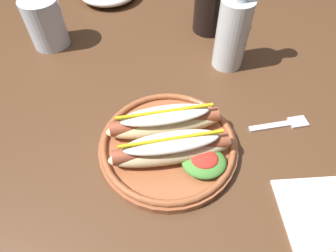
{
  "coord_description": "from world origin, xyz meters",
  "views": [
    {
      "loc": [
        0.05,
        -0.5,
        1.18
      ],
      "look_at": [
        0.05,
        -0.17,
        0.77
      ],
      "focal_mm": 30.47,
      "sensor_mm": 36.0,
      "label": 1
    }
  ],
  "objects_px": {
    "hot_dog_plate": "(169,141)",
    "water_cup": "(45,23)",
    "soda_cup": "(211,9)",
    "fork": "(283,124)",
    "glass_bottle": "(233,29)",
    "napkin": "(321,212)"
  },
  "relations": [
    {
      "from": "soda_cup",
      "to": "fork",
      "type": "bearing_deg",
      "value": -70.8
    },
    {
      "from": "hot_dog_plate",
      "to": "soda_cup",
      "type": "distance_m",
      "value": 0.41
    },
    {
      "from": "hot_dog_plate",
      "to": "soda_cup",
      "type": "relative_size",
      "value": 2.28
    },
    {
      "from": "soda_cup",
      "to": "glass_bottle",
      "type": "relative_size",
      "value": 0.45
    },
    {
      "from": "fork",
      "to": "napkin",
      "type": "xyz_separation_m",
      "value": [
        0.02,
        -0.18,
        -0.0
      ]
    },
    {
      "from": "napkin",
      "to": "water_cup",
      "type": "bearing_deg",
      "value": 140.31
    },
    {
      "from": "hot_dog_plate",
      "to": "napkin",
      "type": "relative_size",
      "value": 1.96
    },
    {
      "from": "water_cup",
      "to": "glass_bottle",
      "type": "height_order",
      "value": "glass_bottle"
    },
    {
      "from": "napkin",
      "to": "soda_cup",
      "type": "bearing_deg",
      "value": 104.41
    },
    {
      "from": "water_cup",
      "to": "napkin",
      "type": "height_order",
      "value": "water_cup"
    },
    {
      "from": "glass_bottle",
      "to": "hot_dog_plate",
      "type": "bearing_deg",
      "value": -118.9
    },
    {
      "from": "fork",
      "to": "soda_cup",
      "type": "xyz_separation_m",
      "value": [
        -0.12,
        0.34,
        0.05
      ]
    },
    {
      "from": "soda_cup",
      "to": "napkin",
      "type": "bearing_deg",
      "value": -75.59
    },
    {
      "from": "hot_dog_plate",
      "to": "water_cup",
      "type": "distance_m",
      "value": 0.45
    },
    {
      "from": "hot_dog_plate",
      "to": "glass_bottle",
      "type": "distance_m",
      "value": 0.29
    },
    {
      "from": "water_cup",
      "to": "napkin",
      "type": "distance_m",
      "value": 0.71
    },
    {
      "from": "glass_bottle",
      "to": "napkin",
      "type": "relative_size",
      "value": 1.92
    },
    {
      "from": "fork",
      "to": "water_cup",
      "type": "bearing_deg",
      "value": 142.11
    },
    {
      "from": "water_cup",
      "to": "fork",
      "type": "bearing_deg",
      "value": -27.17
    },
    {
      "from": "hot_dog_plate",
      "to": "water_cup",
      "type": "relative_size",
      "value": 2.17
    },
    {
      "from": "glass_bottle",
      "to": "napkin",
      "type": "bearing_deg",
      "value": -74.25
    },
    {
      "from": "hot_dog_plate",
      "to": "water_cup",
      "type": "xyz_separation_m",
      "value": [
        -0.3,
        0.33,
        0.03
      ]
    }
  ]
}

